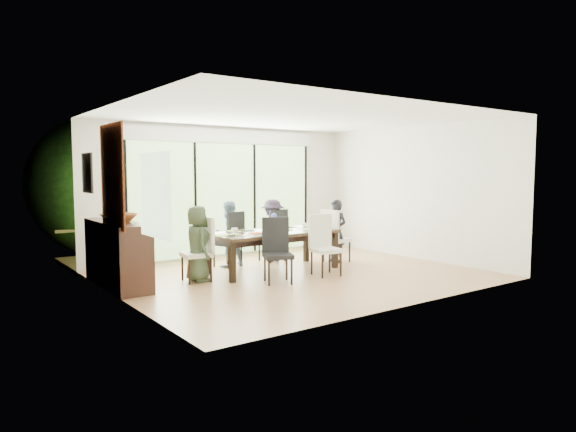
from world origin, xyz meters
TOP-DOWN VIEW (x-y plane):
  - floor at (0.00, 0.00)m, footprint 6.00×5.00m
  - ceiling at (0.00, 0.00)m, footprint 6.00×5.00m
  - wall_back at (0.00, 2.51)m, footprint 6.00×0.02m
  - wall_front at (0.00, -2.51)m, footprint 6.00×0.02m
  - wall_left at (-3.01, 0.00)m, footprint 0.02×5.00m
  - wall_right at (3.01, 0.00)m, footprint 0.02×5.00m
  - glass_doors at (0.00, 2.47)m, footprint 4.20×0.02m
  - blinds_header at (0.00, 2.46)m, footprint 4.40×0.06m
  - mullion_a at (-2.10, 2.46)m, footprint 0.05×0.04m
  - mullion_b at (-0.70, 2.46)m, footprint 0.05×0.04m
  - mullion_c at (0.70, 2.46)m, footprint 0.05×0.04m
  - mullion_d at (2.10, 2.46)m, footprint 0.05×0.04m
  - side_window at (-2.97, -1.20)m, footprint 0.02×0.90m
  - deck at (0.00, 3.40)m, footprint 6.00×1.80m
  - rail_top at (0.00, 4.20)m, footprint 6.00×0.08m
  - foliage_left at (-1.80, 5.20)m, footprint 3.20×3.20m
  - foliage_mid at (0.40, 5.80)m, footprint 4.00×4.00m
  - foliage_right at (2.20, 5.00)m, footprint 2.80×2.80m
  - foliage_far at (-0.60, 6.50)m, footprint 3.60×3.60m
  - table_top at (-0.12, 0.53)m, footprint 2.28×1.05m
  - table_apron at (-0.12, 0.53)m, footprint 2.09×0.86m
  - table_leg_fl at (-1.20, 0.10)m, footprint 0.09×0.09m
  - table_leg_fr at (0.96, 0.10)m, footprint 0.09×0.09m
  - table_leg_bl at (-1.20, 0.96)m, footprint 0.09×0.09m
  - table_leg_br at (0.96, 0.96)m, footprint 0.09×0.09m
  - chair_left_end at (-1.62, 0.53)m, footprint 0.49×0.49m
  - chair_right_end at (1.38, 0.53)m, footprint 0.50×0.50m
  - chair_far_left at (-0.57, 1.38)m, footprint 0.55×0.55m
  - chair_far_right at (0.43, 1.38)m, footprint 0.47×0.47m
  - chair_near_left at (-0.62, -0.34)m, footprint 0.57×0.57m
  - chair_near_right at (0.38, -0.34)m, footprint 0.50×0.50m
  - person_left_end at (-1.60, 0.53)m, footprint 0.42×0.61m
  - person_right_end at (1.36, 0.53)m, footprint 0.48×0.64m
  - person_far_left at (-0.57, 1.36)m, footprint 0.61×0.43m
  - person_far_right at (0.43, 1.36)m, footprint 0.57×0.36m
  - placemat_left at (-1.07, 0.53)m, footprint 0.42×0.30m
  - placemat_right at (0.83, 0.53)m, footprint 0.42×0.30m
  - placemat_far_l at (-0.57, 0.93)m, footprint 0.42×0.30m
  - placemat_far_r at (0.43, 0.93)m, footprint 0.42×0.30m
  - placemat_paper at (-0.67, 0.23)m, footprint 0.42×0.30m
  - tablet_far_l at (-0.47, 0.88)m, footprint 0.25×0.17m
  - tablet_far_r at (0.38, 0.88)m, footprint 0.23×0.16m
  - papers at (0.58, 0.48)m, footprint 0.29×0.21m
  - platter_base at (-0.67, 0.23)m, footprint 0.25×0.25m
  - platter_snacks at (-0.67, 0.23)m, footprint 0.19×0.19m
  - vase at (-0.07, 0.58)m, footprint 0.08×0.08m
  - hyacinth_stems at (-0.07, 0.58)m, footprint 0.04×0.04m
  - hyacinth_blooms at (-0.07, 0.58)m, footprint 0.10×0.10m
  - laptop at (-0.97, 0.43)m, footprint 0.36×0.36m
  - cup_a at (-0.82, 0.68)m, footprint 0.16×0.16m
  - cup_b at (0.03, 0.43)m, footprint 0.13×0.13m
  - cup_c at (0.68, 0.63)m, footprint 0.14×0.14m
  - book at (0.13, 0.58)m, footprint 0.17×0.22m
  - sideboard at (-2.76, 0.93)m, footprint 0.50×1.79m
  - bowl at (-2.76, 0.83)m, footprint 0.53×0.53m
  - candlestick_base at (-2.76, 1.28)m, footprint 0.11×0.11m
  - candlestick_shaft at (-2.76, 1.28)m, footprint 0.03×0.03m
  - candlestick_pan at (-2.76, 1.28)m, footprint 0.11×0.11m
  - candle at (-2.76, 1.28)m, footprint 0.04×0.04m
  - tapestry at (-2.97, 0.40)m, footprint 0.02×1.00m
  - art_frame at (-2.97, 1.70)m, footprint 0.03×0.55m
  - art_canvas at (-2.95, 1.70)m, footprint 0.01×0.45m

SIDE VIEW (x-z plane):
  - deck at x=0.00m, z-range -0.10..0.00m
  - floor at x=0.00m, z-range -0.01..0.00m
  - table_leg_fl at x=-1.20m, z-range 0.00..0.66m
  - table_leg_fr at x=0.96m, z-range 0.00..0.66m
  - table_leg_bl at x=-1.20m, z-range 0.00..0.66m
  - table_leg_br at x=0.96m, z-range 0.00..0.66m
  - sideboard at x=-2.76m, z-range 0.00..1.01m
  - chair_left_end at x=-1.62m, z-range 0.00..1.05m
  - chair_right_end at x=1.38m, z-range 0.00..1.05m
  - chair_far_left at x=-0.57m, z-range 0.00..1.05m
  - chair_far_right at x=0.43m, z-range 0.00..1.05m
  - chair_near_left at x=-0.62m, z-range 0.00..1.05m
  - chair_near_right at x=0.38m, z-range 0.00..1.05m
  - rail_top at x=0.00m, z-range 0.52..0.58m
  - table_apron at x=-0.12m, z-range 0.55..0.65m
  - person_left_end at x=-1.60m, z-range 0.00..1.23m
  - person_right_end at x=1.36m, z-range 0.00..1.23m
  - person_far_left at x=-0.57m, z-range 0.00..1.23m
  - person_far_right at x=0.43m, z-range 0.00..1.23m
  - table_top at x=-0.12m, z-range 0.66..0.71m
  - papers at x=0.58m, z-range 0.71..0.72m
  - placemat_left at x=-1.07m, z-range 0.71..0.72m
  - placemat_right at x=0.83m, z-range 0.71..0.72m
  - placemat_far_l at x=-0.57m, z-range 0.71..0.72m
  - placemat_far_r at x=0.43m, z-range 0.71..0.72m
  - placemat_paper at x=-0.67m, z-range 0.71..0.72m
  - book at x=0.13m, z-range 0.71..0.73m
  - tablet_far_r at x=0.38m, z-range 0.72..0.73m
  - tablet_far_l at x=-0.47m, z-range 0.72..0.73m
  - laptop at x=-0.97m, z-range 0.71..0.74m
  - platter_base at x=-0.67m, z-range 0.72..0.74m
  - platter_snacks at x=-0.67m, z-range 0.74..0.75m
  - cup_b at x=0.03m, z-range 0.71..0.80m
  - cup_a at x=-0.82m, z-range 0.71..0.81m
  - cup_c at x=0.68m, z-range 0.71..0.81m
  - vase at x=-0.07m, z-range 0.71..0.83m
  - hyacinth_stems at x=-0.07m, z-range 0.81..0.96m
  - hyacinth_blooms at x=-0.07m, z-range 0.93..1.03m
  - candlestick_base at x=-2.76m, z-range 1.01..1.05m
  - bowl at x=-2.76m, z-range 1.01..1.14m
  - glass_doors at x=0.00m, z-range 0.05..2.35m
  - mullion_a at x=-2.10m, z-range 0.05..2.35m
  - mullion_b at x=-0.70m, z-range 0.05..2.35m
  - mullion_c at x=0.70m, z-range 0.05..2.35m
  - mullion_d at x=2.10m, z-range 0.05..2.35m
  - foliage_right at x=2.20m, z-range -0.14..2.66m
  - wall_back at x=0.00m, z-range 0.00..2.70m
  - wall_front at x=0.00m, z-range 0.00..2.70m
  - wall_left at x=-3.01m, z-range 0.00..2.70m
  - wall_right at x=3.01m, z-range 0.00..2.70m
  - foliage_left at x=-1.80m, z-range -0.16..3.04m
  - side_window at x=-2.97m, z-range 1.00..2.00m
  - foliage_far at x=-0.60m, z-range -0.18..3.42m
  - tapestry at x=-2.97m, z-range 0.95..2.45m
  - candlestick_shaft at x=-2.76m, z-range 1.04..2.43m
  - art_frame at x=-2.97m, z-range 1.42..2.08m
  - art_canvas at x=-2.95m, z-range 1.48..2.02m
  - foliage_mid at x=0.40m, z-range -0.20..3.80m
  - candlestick_pan at x=-2.76m, z-range 2.41..2.45m
  - candle at x=-2.76m, z-range 2.44..2.55m
  - blinds_header at x=0.00m, z-range 2.36..2.64m
  - ceiling at x=0.00m, z-range 2.70..2.71m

